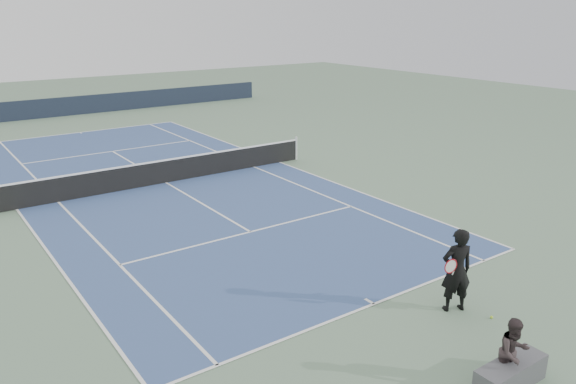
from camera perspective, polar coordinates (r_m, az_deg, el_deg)
ground at (r=22.82m, az=-12.28°, el=0.91°), size 80.00×80.00×0.00m
court_surface at (r=22.81m, az=-12.28°, el=0.92°), size 10.97×23.77×0.01m
tennis_net at (r=22.68m, az=-12.37°, el=2.13°), size 12.90×0.10×1.07m
windscreen_far at (r=39.45m, az=-22.84°, el=7.90°), size 30.00×0.25×1.20m
tennis_player at (r=13.21m, az=16.74°, el=-7.60°), size 0.90×0.79×1.98m
tennis_ball at (r=13.53m, az=19.97°, el=-11.87°), size 0.07×0.07×0.07m
spectator_bench at (r=11.26m, az=21.80°, el=-15.82°), size 1.62×0.91×1.37m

